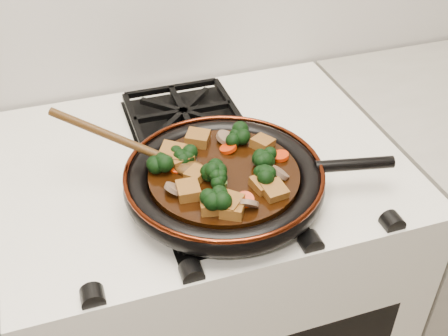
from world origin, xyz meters
name	(u,v)px	position (x,y,z in m)	size (l,w,h in m)	color
stove	(207,305)	(0.00, 1.69, 0.45)	(0.76, 0.60, 0.90)	white
burner_grate_front	(225,198)	(0.00, 1.55, 0.91)	(0.23, 0.23, 0.03)	black
burner_grate_back	(183,115)	(0.00, 1.83, 0.91)	(0.23, 0.23, 0.03)	black
skillet	(225,180)	(0.00, 1.56, 0.94)	(0.47, 0.35, 0.05)	black
braising_sauce	(224,178)	(0.00, 1.56, 0.95)	(0.26, 0.26, 0.02)	black
tofu_cube_0	(189,191)	(-0.07, 1.53, 0.97)	(0.04, 0.04, 0.02)	brown
tofu_cube_1	(198,139)	(-0.02, 1.66, 0.97)	(0.04, 0.04, 0.02)	brown
tofu_cube_2	(264,184)	(0.05, 1.50, 0.97)	(0.04, 0.04, 0.02)	brown
tofu_cube_3	(232,210)	(-0.02, 1.46, 0.97)	(0.04, 0.04, 0.02)	brown
tofu_cube_4	(274,191)	(0.06, 1.48, 0.97)	(0.04, 0.04, 0.02)	brown
tofu_cube_5	(172,154)	(-0.07, 1.63, 0.97)	(0.04, 0.04, 0.02)	brown
tofu_cube_6	(212,205)	(-0.04, 1.48, 0.97)	(0.04, 0.04, 0.02)	brown
tofu_cube_7	(196,175)	(-0.05, 1.56, 0.97)	(0.03, 0.03, 0.02)	brown
tofu_cube_8	(263,143)	(0.09, 1.61, 0.97)	(0.03, 0.04, 0.02)	brown
tofu_cube_9	(227,204)	(-0.02, 1.48, 0.97)	(0.04, 0.04, 0.02)	brown
tofu_cube_10	(176,157)	(-0.07, 1.62, 0.97)	(0.04, 0.04, 0.02)	brown
tofu_cube_11	(180,159)	(-0.06, 1.61, 0.97)	(0.04, 0.04, 0.02)	brown
broccoli_floret_0	(184,156)	(-0.05, 1.62, 0.97)	(0.06, 0.06, 0.05)	black
broccoli_floret_1	(263,161)	(0.07, 1.56, 0.97)	(0.06, 0.06, 0.05)	black
broccoli_floret_2	(217,174)	(-0.02, 1.55, 0.97)	(0.06, 0.06, 0.05)	black
broccoli_floret_3	(161,164)	(-0.10, 1.61, 0.97)	(0.06, 0.06, 0.05)	black
broccoli_floret_4	(237,137)	(0.05, 1.65, 0.97)	(0.06, 0.06, 0.05)	black
broccoli_floret_5	(215,204)	(-0.04, 1.48, 0.97)	(0.06, 0.06, 0.06)	black
broccoli_floret_6	(223,183)	(-0.01, 1.52, 0.97)	(0.05, 0.05, 0.05)	black
broccoli_floret_7	(268,176)	(0.06, 1.52, 0.97)	(0.06, 0.06, 0.05)	black
carrot_coin_0	(199,141)	(-0.01, 1.66, 0.96)	(0.03, 0.03, 0.01)	red
carrot_coin_1	(280,156)	(0.11, 1.57, 0.96)	(0.03, 0.03, 0.01)	red
carrot_coin_2	(177,167)	(-0.07, 1.60, 0.96)	(0.03, 0.03, 0.01)	red
carrot_coin_3	(245,200)	(0.01, 1.48, 0.96)	(0.03, 0.03, 0.01)	red
carrot_coin_4	(212,175)	(-0.02, 1.56, 0.96)	(0.03, 0.03, 0.01)	red
carrot_coin_5	(228,148)	(0.03, 1.62, 0.96)	(0.03, 0.03, 0.01)	red
mushroom_slice_0	(175,189)	(-0.09, 1.54, 0.97)	(0.04, 0.04, 0.01)	brown
mushroom_slice_1	(247,204)	(0.01, 1.47, 0.97)	(0.04, 0.04, 0.01)	brown
mushroom_slice_2	(226,138)	(0.04, 1.65, 0.97)	(0.04, 0.04, 0.01)	brown
mushroom_slice_3	(223,207)	(-0.03, 1.47, 0.97)	(0.03, 0.03, 0.01)	brown
mushroom_slice_4	(280,173)	(0.09, 1.52, 0.97)	(0.03, 0.03, 0.01)	brown
wooden_spoon	(147,151)	(-0.11, 1.63, 0.99)	(0.15, 0.11, 0.26)	#42280E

